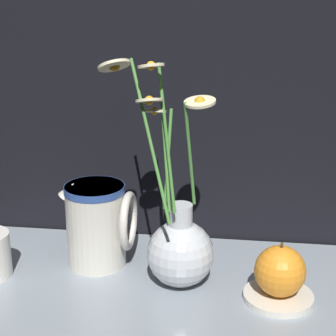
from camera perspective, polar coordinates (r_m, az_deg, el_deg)
The scene contains 6 objects.
ground_plane at distance 0.96m, azimuth -0.53°, elevation -12.16°, with size 6.00×6.00×0.00m, color black.
shelf at distance 0.95m, azimuth -0.53°, elevation -11.84°, with size 0.76×0.36×0.01m.
vase_with_flowers at distance 0.91m, azimuth 1.17°, elevation -7.87°, with size 0.18×0.15×0.38m.
ceramic_pitcher at distance 0.98m, azimuth -7.12°, elevation -5.45°, with size 0.13×0.10×0.16m.
saucer_plate at distance 0.92m, azimuth 11.14°, elevation -12.70°, with size 0.11×0.11×0.01m.
orange_fruit at distance 0.90m, azimuth 11.31°, elevation -10.22°, with size 0.08×0.08×0.09m.
Camera 1 is at (0.12, -0.81, 0.49)m, focal length 60.00 mm.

